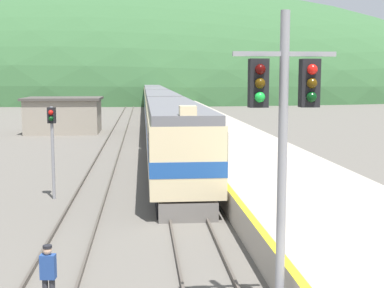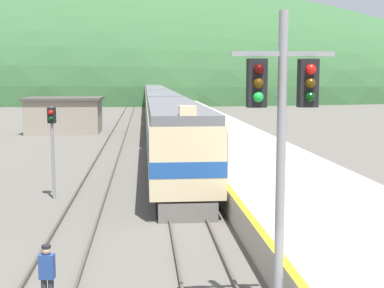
# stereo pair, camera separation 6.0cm
# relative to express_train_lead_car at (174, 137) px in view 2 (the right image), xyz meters

# --- Properties ---
(track_main) EXTENTS (1.52, 180.00, 0.16)m
(track_main) POSITION_rel_express_train_lead_car_xyz_m (0.00, 49.35, -2.18)
(track_main) COLOR #4C443D
(track_main) RESTS_ON ground
(track_siding) EXTENTS (1.52, 180.00, 0.16)m
(track_siding) POSITION_rel_express_train_lead_car_xyz_m (-4.22, 49.35, -2.18)
(track_siding) COLOR #4C443D
(track_siding) RESTS_ON ground
(platform) EXTENTS (6.64, 140.00, 1.12)m
(platform) POSITION_rel_express_train_lead_car_xyz_m (4.92, 29.35, -1.71)
(platform) COLOR #ADA393
(platform) RESTS_ON ground
(distant_hills) EXTENTS (177.36, 79.81, 55.70)m
(distant_hills) POSITION_rel_express_train_lead_car_xyz_m (0.00, 110.99, -2.26)
(distant_hills) COLOR #335B33
(distant_hills) RESTS_ON ground
(station_shed) EXTENTS (7.57, 5.95, 3.57)m
(station_shed) POSITION_rel_express_train_lead_car_xyz_m (-9.65, 24.75, -0.46)
(station_shed) COLOR gray
(station_shed) RESTS_ON ground
(express_train_lead_car) EXTENTS (3.02, 20.21, 4.49)m
(express_train_lead_car) POSITION_rel_express_train_lead_car_xyz_m (0.00, 0.00, 0.00)
(express_train_lead_car) COLOR black
(express_train_lead_car) RESTS_ON ground
(carriage_second) EXTENTS (3.01, 21.23, 4.13)m
(carriage_second) POSITION_rel_express_train_lead_car_xyz_m (0.00, 21.84, -0.01)
(carriage_second) COLOR black
(carriage_second) RESTS_ON ground
(carriage_third) EXTENTS (3.01, 21.23, 4.13)m
(carriage_third) POSITION_rel_express_train_lead_car_xyz_m (0.00, 43.95, -0.01)
(carriage_third) COLOR black
(carriage_third) RESTS_ON ground
(carriage_fourth) EXTENTS (3.01, 21.23, 4.13)m
(carriage_fourth) POSITION_rel_express_train_lead_car_xyz_m (0.00, 66.06, -0.01)
(carriage_fourth) COLOR black
(carriage_fourth) RESTS_ON ground
(signal_mast_main) EXTENTS (2.20, 0.42, 6.97)m
(signal_mast_main) POSITION_rel_express_train_lead_car_xyz_m (1.26, -18.70, 2.29)
(signal_mast_main) COLOR gray
(signal_mast_main) RESTS_ON ground
(signal_post_siding) EXTENTS (0.36, 0.42, 4.27)m
(signal_post_siding) POSITION_rel_express_train_lead_car_xyz_m (-5.83, -5.23, 0.79)
(signal_post_siding) COLOR gray
(signal_post_siding) RESTS_ON ground
(track_worker) EXTENTS (0.38, 0.26, 1.60)m
(track_worker) POSITION_rel_express_train_lead_car_xyz_m (-4.02, -17.20, -1.36)
(track_worker) COLOR #2D2D33
(track_worker) RESTS_ON ground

